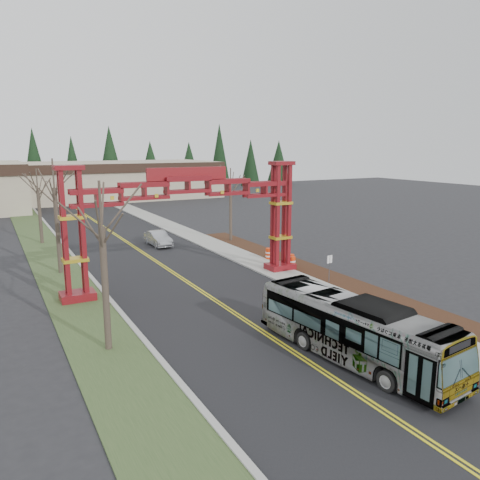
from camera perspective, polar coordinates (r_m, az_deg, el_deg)
ground at (r=20.88m, az=14.17°, el=-17.84°), size 200.00×200.00×0.00m
road at (r=41.46m, az=-9.85°, el=-2.83°), size 12.00×110.00×0.02m
lane_line_left at (r=41.42m, az=-10.01°, el=-2.82°), size 0.12×100.00×0.01m
lane_line_right at (r=41.49m, az=-9.69°, el=-2.79°), size 0.12×100.00×0.01m
curb_right at (r=43.72m, az=-2.20°, el=-1.83°), size 0.30×110.00×0.15m
sidewalk_right at (r=44.36m, az=-0.52°, el=-1.63°), size 2.60×110.00×0.14m
landscape_strip at (r=34.07m, az=15.49°, el=-6.13°), size 2.60×50.00×0.12m
grass_median at (r=39.74m, az=-20.85°, el=-4.00°), size 4.00×110.00×0.08m
curb_left at (r=39.99m, az=-18.23°, el=-3.67°), size 0.30×110.00×0.15m
gateway_arch at (r=33.89m, az=-6.35°, el=4.39°), size 18.20×1.60×8.90m
retail_building_east at (r=96.06m, az=-14.93°, el=7.10°), size 38.00×20.30×7.00m
conifer_treeline at (r=106.01m, az=-21.77°, el=8.66°), size 116.10×5.60×13.00m
transit_bus at (r=23.23m, az=13.63°, el=-10.53°), size 3.82×11.22×3.06m
silver_sedan at (r=48.69m, az=-9.95°, el=0.19°), size 1.72×4.63×1.51m
bare_tree_median_near at (r=23.27m, az=-16.51°, el=1.43°), size 3.34×3.34×8.49m
bare_tree_median_mid at (r=39.29m, az=-21.70°, el=5.83°), size 3.45×3.45×9.14m
bare_tree_median_far at (r=52.59m, az=-23.43°, el=5.52°), size 3.42×3.42×7.83m
bare_tree_right_far at (r=49.53m, az=-1.16°, el=6.33°), size 3.14×3.14×7.81m
street_sign at (r=35.32m, az=10.86°, el=-2.81°), size 0.49×0.10×2.14m
barrel_south at (r=39.01m, az=6.34°, el=-2.81°), size 0.59×0.59×1.09m
barrel_mid at (r=39.92m, az=6.22°, el=-2.50°), size 0.57×0.57×1.06m
barrel_north at (r=41.99m, az=3.54°, el=-1.74°), size 0.59×0.59×1.10m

